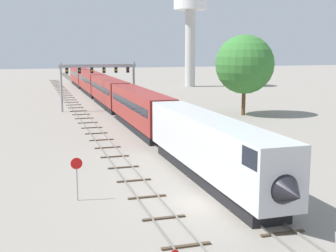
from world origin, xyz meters
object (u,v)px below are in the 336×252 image
passenger_train (108,91)px  stop_sign (77,173)px  water_tower (190,10)px  signal_gantry (98,75)px  trackside_tree_left (245,64)px

passenger_train → stop_sign: bearing=-101.9°
water_tower → stop_sign: bearing=-114.3°
signal_gantry → stop_sign: signal_gantry is taller
stop_sign → trackside_tree_left: bearing=49.1°
stop_sign → trackside_tree_left: (27.58, 31.88, 5.62)m
water_tower → trackside_tree_left: (-9.32, -49.85, -11.69)m
signal_gantry → water_tower: (29.14, 38.62, 13.49)m
signal_gantry → trackside_tree_left: size_ratio=1.02×
passenger_train → signal_gantry: signal_gantry is taller
passenger_train → trackside_tree_left: bearing=-41.6°
signal_gantry → water_tower: bearing=53.0°
passenger_train → signal_gantry: (-2.25, -4.35, 3.08)m
passenger_train → water_tower: 46.61m
passenger_train → stop_sign: 48.51m
stop_sign → water_tower: bearing=65.7°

